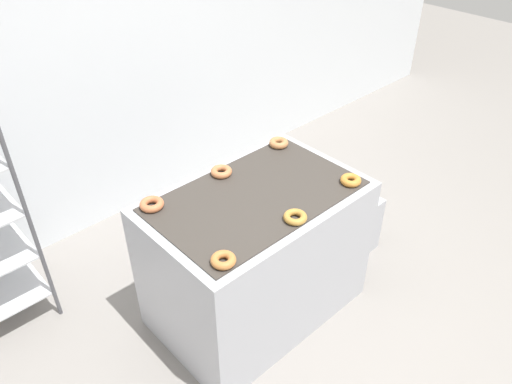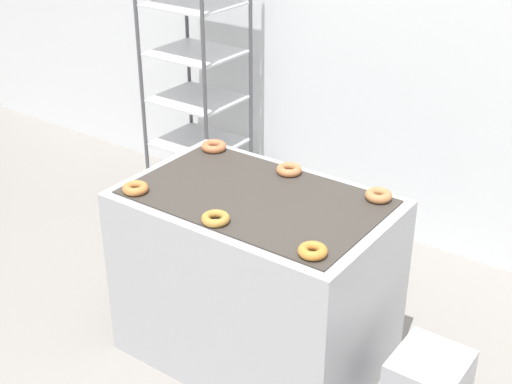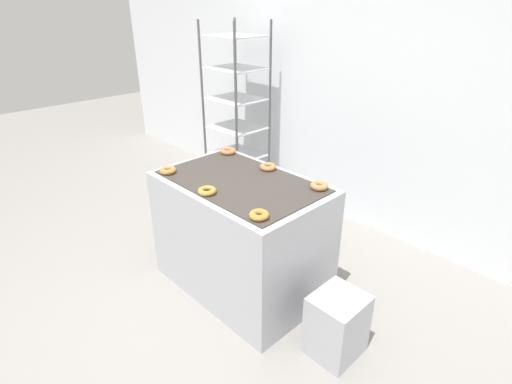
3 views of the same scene
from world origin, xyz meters
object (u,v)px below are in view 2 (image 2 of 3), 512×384
(donut_near_left, at_px, (135,188))
(donut_far_right, at_px, (379,195))
(donut_near_center, at_px, (216,219))
(donut_near_right, at_px, (313,251))
(donut_far_left, at_px, (214,146))
(baking_rack_cart, at_px, (196,77))
(donut_far_center, at_px, (289,170))
(fryer_machine, at_px, (256,279))

(donut_near_left, bearing_deg, donut_far_right, 31.71)
(donut_near_center, relative_size, donut_near_right, 1.04)
(donut_far_left, bearing_deg, baking_rack_cart, 134.64)
(donut_near_left, height_order, donut_far_right, donut_far_right)
(donut_near_left, relative_size, donut_far_center, 0.96)
(donut_far_right, bearing_deg, donut_far_left, 179.88)
(donut_near_left, bearing_deg, fryer_machine, 31.38)
(baking_rack_cart, relative_size, donut_near_left, 15.64)
(donut_near_center, relative_size, donut_far_right, 1.01)
(fryer_machine, xyz_separation_m, donut_near_center, (0.00, -0.29, 0.46))
(donut_near_left, bearing_deg, baking_rack_cart, 119.32)
(fryer_machine, bearing_deg, baking_rack_cart, 139.39)
(fryer_machine, relative_size, baking_rack_cart, 0.66)
(donut_near_left, distance_m, donut_far_left, 0.57)
(donut_near_center, bearing_deg, donut_near_right, 1.89)
(donut_near_right, xyz_separation_m, donut_far_left, (-0.93, 0.56, 0.00))
(donut_near_center, xyz_separation_m, donut_far_right, (0.46, 0.58, 0.00))
(donut_near_center, height_order, donut_far_left, donut_far_left)
(fryer_machine, bearing_deg, donut_far_left, 148.41)
(baking_rack_cart, distance_m, donut_far_left, 1.04)
(donut_near_center, distance_m, donut_far_right, 0.74)
(baking_rack_cart, xyz_separation_m, donut_far_left, (0.73, -0.74, -0.03))
(donut_far_right, bearing_deg, donut_near_center, -128.44)
(donut_near_left, xyz_separation_m, donut_near_right, (0.93, 0.01, 0.00))
(donut_near_left, distance_m, donut_near_right, 0.93)
(fryer_machine, relative_size, donut_near_left, 10.25)
(donut_near_center, bearing_deg, donut_near_left, 179.28)
(fryer_machine, distance_m, donut_far_left, 0.72)
(donut_near_left, distance_m, donut_near_center, 0.47)
(fryer_machine, distance_m, donut_near_left, 0.71)
(fryer_machine, relative_size, donut_near_center, 10.01)
(fryer_machine, relative_size, donut_far_right, 10.10)
(fryer_machine, xyz_separation_m, baking_rack_cart, (-1.20, 1.03, 0.49))
(donut_near_right, distance_m, donut_far_left, 1.09)
(donut_near_center, distance_m, donut_far_left, 0.75)
(donut_far_right, bearing_deg, baking_rack_cart, 155.87)
(donut_far_left, relative_size, donut_far_center, 1.04)
(baking_rack_cart, height_order, donut_far_right, baking_rack_cart)
(baking_rack_cart, xyz_separation_m, donut_far_right, (1.66, -0.74, -0.03))
(donut_near_center, distance_m, donut_far_center, 0.57)
(donut_far_right, bearing_deg, donut_far_center, -179.33)
(donut_near_center, height_order, donut_far_center, donut_far_center)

